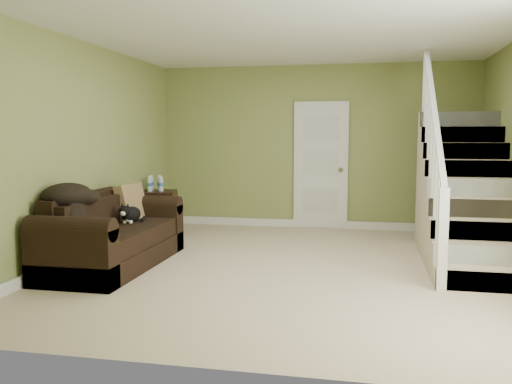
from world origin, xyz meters
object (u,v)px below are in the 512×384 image
at_px(banana, 99,232).
at_px(sofa, 111,239).
at_px(side_table, 157,212).
at_px(cat, 130,214).

bearing_deg(banana, sofa, 71.61).
xyz_separation_m(side_table, banana, (0.35, -2.47, 0.14)).
relative_size(sofa, banana, 10.67).
xyz_separation_m(sofa, side_table, (-0.25, 1.99, 0.02)).
bearing_deg(banana, side_table, 67.62).
xyz_separation_m(side_table, cat, (0.32, -1.64, 0.21)).
height_order(cat, banana, cat).
height_order(sofa, cat, sofa).
bearing_deg(sofa, side_table, 97.05).
xyz_separation_m(cat, banana, (0.03, -0.83, -0.07)).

